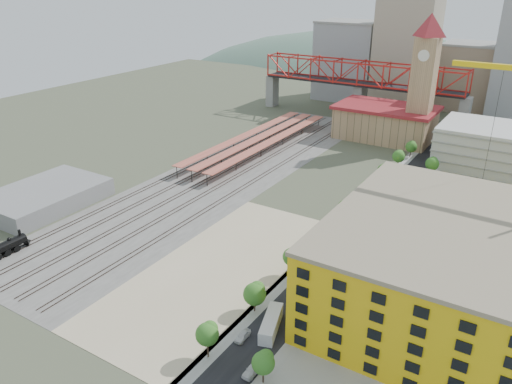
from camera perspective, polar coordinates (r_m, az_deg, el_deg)
The scene contains 29 objects.
ground at distance 134.05m, azimuth 5.13°, elevation -3.16°, with size 400.00×400.00×0.00m, color #474C38.
ballast_strip at distance 164.73m, azimuth -3.25°, elevation 2.17°, with size 36.00×165.00×0.06m, color #605E59.
dirt_lot at distance 112.36m, azimuth -4.17°, elevation -8.82°, with size 28.00×67.00×0.06m, color tan.
street_asphalt at distance 141.35m, azimuth 13.71°, elevation -2.29°, with size 12.00×170.00×0.06m, color black.
sidewalk_west at distance 142.89m, azimuth 11.64°, elevation -1.80°, with size 3.00×170.00×0.04m, color gray.
sidewalk_east at distance 140.02m, azimuth 15.83°, elevation -2.79°, with size 3.00×170.00×0.04m, color gray.
construction_pad at distance 106.47m, azimuth 22.42°, elevation -12.86°, with size 50.00×90.00×0.06m, color gray.
rail_tracks at distance 165.66m, azimuth -3.76°, elevation 2.32°, with size 26.56×160.00×0.18m.
platform_canopies at distance 187.66m, azimuth 0.29°, elevation 6.20°, with size 16.00×80.00×4.12m.
station_hall at distance 205.22m, azimuth 14.55°, elevation 7.75°, with size 38.00×24.00×13.10m.
clock_tower at distance 195.32m, azimuth 18.72°, elevation 13.15°, with size 12.00×12.00×52.00m.
parking_garage at distance 186.05m, azimuth 25.40°, elevation 4.69°, with size 34.00×26.00×14.00m, color silver.
truss_bridge at distance 230.04m, azimuth 11.90°, elevation 12.79°, with size 94.00×9.60×25.60m.
construction_building at distance 101.74m, azimuth 21.58°, elevation -8.18°, with size 44.60×50.60×18.80m.
warehouse at distance 153.16m, azimuth -23.03°, elevation -0.49°, with size 22.00×32.00×5.00m, color gray.
street_trees at distance 132.79m, azimuth 12.29°, elevation -3.92°, with size 15.40×124.40×8.00m.
skyline at distance 256.62m, azimuth 22.03°, elevation 13.60°, with size 133.00×46.00×60.00m.
site_trailer_a at distance 94.69m, azimuth 1.73°, elevation -14.81°, with size 2.60×9.87×2.70m, color silver.
site_trailer_b at distance 102.58m, azimuth 4.91°, elevation -11.54°, with size 2.43×9.23×2.53m, color silver.
site_trailer_c at distance 118.75m, azimuth 9.60°, elevation -6.42°, with size 2.70×10.28×2.81m, color silver.
site_trailer_d at distance 124.16m, azimuth 10.78°, elevation -5.16°, with size 2.47×9.39×2.57m, color silver.
car_0 at distance 93.09m, azimuth -1.53°, elevation -16.14°, with size 1.59×3.95×1.34m, color silver.
car_1 at distance 108.64m, azimuth 5.02°, elevation -9.68°, with size 1.49×4.27×1.41m, color #AEAEB4.
car_2 at distance 134.18m, azimuth 11.27°, elevation -3.18°, with size 2.38×5.15×1.43m, color black.
car_3 at distance 147.33m, azimuth 13.45°, elevation -0.85°, with size 2.17×5.34×1.55m, color navy.
car_4 at distance 86.68m, azimuth -0.40°, elevation -19.66°, with size 1.82×4.52×1.54m, color silver.
car_5 at distance 109.27m, azimuth 8.71°, elevation -9.66°, with size 1.54×4.41×1.45m, color gray.
car_6 at distance 132.29m, azimuth 13.65°, elevation -3.79°, with size 2.58×5.61×1.56m, color black.
car_7 at distance 170.69m, azimuth 18.44°, elevation 2.00°, with size 2.19×5.38×1.56m, color navy.
Camera 1 is at (52.84, -107.48, 60.21)m, focal length 35.00 mm.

